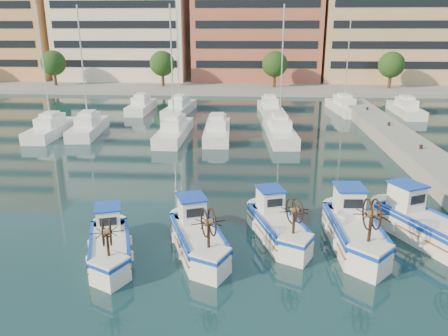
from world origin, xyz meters
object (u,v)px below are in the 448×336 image
(fishing_boat_a, at_px, (110,243))
(fishing_boat_c, at_px, (277,223))
(fishing_boat_b, at_px, (198,235))
(fishing_boat_e, at_px, (422,222))
(fishing_boat_d, at_px, (354,228))

(fishing_boat_a, xyz_separation_m, fishing_boat_c, (7.27, 2.43, 0.04))
(fishing_boat_a, relative_size, fishing_boat_b, 0.92)
(fishing_boat_a, relative_size, fishing_boat_e, 0.85)
(fishing_boat_a, bearing_deg, fishing_boat_e, -6.46)
(fishing_boat_d, bearing_deg, fishing_boat_a, -172.74)
(fishing_boat_a, height_order, fishing_boat_e, fishing_boat_e)
(fishing_boat_a, distance_m, fishing_boat_b, 3.80)
(fishing_boat_a, bearing_deg, fishing_boat_c, 0.60)
(fishing_boat_b, height_order, fishing_boat_d, fishing_boat_d)
(fishing_boat_a, bearing_deg, fishing_boat_d, -7.53)
(fishing_boat_a, relative_size, fishing_boat_c, 0.95)
(fishing_boat_b, distance_m, fishing_boat_c, 3.90)
(fishing_boat_d, bearing_deg, fishing_boat_e, 11.72)
(fishing_boat_b, distance_m, fishing_boat_d, 7.10)
(fishing_boat_c, distance_m, fishing_boat_e, 6.80)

